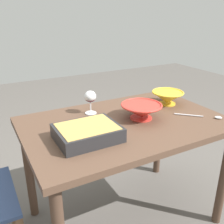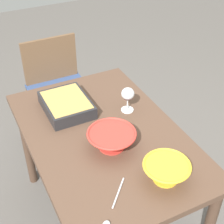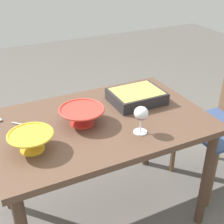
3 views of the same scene
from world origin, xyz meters
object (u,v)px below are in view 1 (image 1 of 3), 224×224
object	(u,v)px
dining_table	(125,135)
casserole_dish	(87,132)
wine_glass	(90,98)
serving_spoon	(207,117)
mixing_bowl	(167,97)
small_bowl	(141,110)

from	to	relation	value
dining_table	casserole_dish	bearing A→B (deg)	-160.38
wine_glass	casserole_dish	size ratio (longest dim) A/B	0.48
serving_spoon	dining_table	bearing A→B (deg)	157.65
casserole_dish	mixing_bowl	world-z (taller)	mixing_bowl
dining_table	serving_spoon	xyz separation A→B (m)	(0.46, -0.19, 0.10)
casserole_dish	small_bowl	xyz separation A→B (m)	(0.39, 0.09, 0.01)
mixing_bowl	small_bowl	bearing A→B (deg)	-157.91
dining_table	wine_glass	world-z (taller)	wine_glass
wine_glass	mixing_bowl	distance (m)	0.55
wine_glass	serving_spoon	xyz separation A→B (m)	(0.59, -0.40, -0.10)
casserole_dish	dining_table	bearing A→B (deg)	19.62
casserole_dish	serving_spoon	world-z (taller)	casserole_dish
wine_glass	mixing_bowl	xyz separation A→B (m)	(0.53, -0.09, -0.05)
casserole_dish	serving_spoon	size ratio (longest dim) A/B	1.43
mixing_bowl	small_bowl	distance (m)	0.32
dining_table	serving_spoon	bearing A→B (deg)	-22.35
wine_glass	casserole_dish	world-z (taller)	wine_glass
casserole_dish	mixing_bowl	bearing A→B (deg)	17.30
dining_table	serving_spoon	world-z (taller)	serving_spoon
dining_table	wine_glass	size ratio (longest dim) A/B	7.93
wine_glass	mixing_bowl	bearing A→B (deg)	-10.00
casserole_dish	small_bowl	bearing A→B (deg)	13.44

